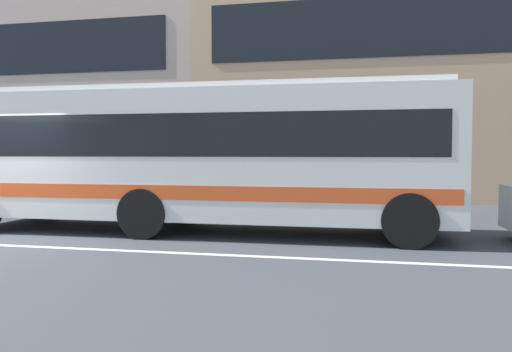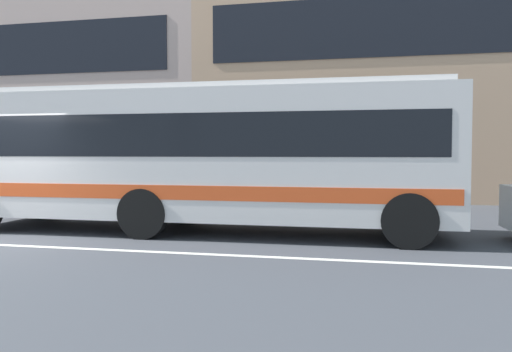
# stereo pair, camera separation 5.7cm
# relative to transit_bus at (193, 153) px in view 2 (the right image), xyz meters

# --- Properties ---
(apartment_block_left) EXTENTS (23.32, 9.34, 9.82)m
(apartment_block_left) POSITION_rel_transit_bus_xyz_m (-14.34, 12.02, 3.21)
(apartment_block_left) COLOR #C5A89D
(apartment_block_left) RESTS_ON ground_plane
(apartment_block_right) EXTENTS (20.46, 9.34, 10.14)m
(apartment_block_right) POSITION_rel_transit_bus_xyz_m (7.56, 12.02, 3.37)
(apartment_block_right) COLOR tan
(apartment_block_right) RESTS_ON ground_plane
(transit_bus) EXTENTS (10.87, 2.62, 3.08)m
(transit_bus) POSITION_rel_transit_bus_xyz_m (0.00, 0.00, 0.00)
(transit_bus) COLOR silver
(transit_bus) RESTS_ON ground_plane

